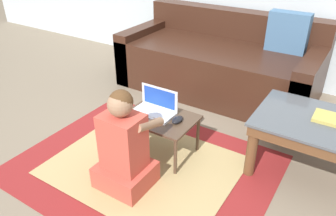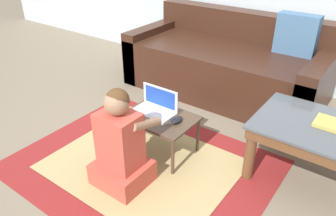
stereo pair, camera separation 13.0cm
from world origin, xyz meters
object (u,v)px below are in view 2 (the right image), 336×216
at_px(computer_mouse, 177,120).
at_px(coffee_table, 325,137).
at_px(couch, 228,64).
at_px(laptop_desk, 160,121).
at_px(laptop, 155,109).
at_px(person_seated, 121,147).

bearing_deg(computer_mouse, coffee_table, 21.42).
height_order(couch, coffee_table, couch).
distance_m(coffee_table, computer_mouse, 0.95).
bearing_deg(computer_mouse, laptop_desk, -176.49).
xyz_separation_m(laptop, person_seated, (0.07, -0.44, -0.05)).
height_order(coffee_table, person_seated, person_seated).
xyz_separation_m(couch, laptop_desk, (0.09, -1.25, -0.01)).
distance_m(laptop, computer_mouse, 0.20).
bearing_deg(coffee_table, laptop_desk, -160.88).
relative_size(laptop_desk, person_seated, 0.74).
distance_m(couch, laptop_desk, 1.25).
distance_m(coffee_table, laptop_desk, 1.09).
bearing_deg(laptop, couch, 91.68).
height_order(coffee_table, laptop_desk, coffee_table).
distance_m(laptop_desk, computer_mouse, 0.15).
distance_m(coffee_table, person_seated, 1.28).
relative_size(coffee_table, laptop_desk, 1.69).
height_order(laptop, person_seated, person_seated).
height_order(laptop, computer_mouse, laptop).
height_order(couch, person_seated, couch).
bearing_deg(couch, laptop_desk, -85.66).
bearing_deg(computer_mouse, person_seated, -107.63).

